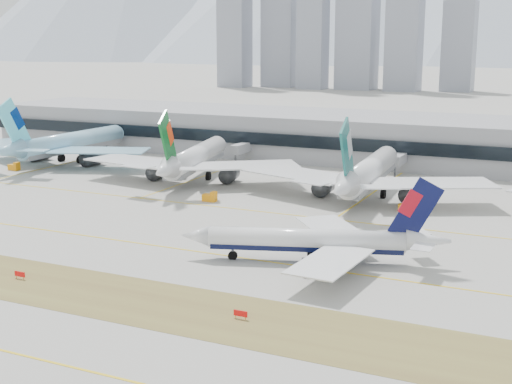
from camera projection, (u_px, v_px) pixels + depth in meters
The scene contains 12 objects.
ground at pixel (181, 241), 144.86m from camera, with size 3000.00×3000.00×0.00m, color #A19E97.
taxiing_airliner at pixel (316, 241), 130.26m from camera, with size 48.08×40.84×16.63m.
widebody_korean at pixel (68, 144), 236.03m from camera, with size 66.38×64.79×23.66m.
widebody_eva at pixel (194, 159), 206.71m from camera, with size 63.05×62.76×23.05m.
widebody_cathay at pixel (368, 174), 183.50m from camera, with size 66.28×65.00×23.68m.
terminal at pixel (353, 137), 244.94m from camera, with size 280.00×43.10×15.00m.
hold_sign_left at pixel (20, 274), 121.65m from camera, with size 2.20×0.15×1.35m.
hold_sign_right at pixel (241, 314), 104.14m from camera, with size 2.20×0.15×1.35m.
gse_c at pixel (407, 207), 169.38m from camera, with size 3.55×2.00×2.60m.
gse_b at pixel (210, 197), 180.31m from camera, with size 3.55×2.00×2.60m.
gse_a at pixel (14, 167), 223.46m from camera, with size 3.55×2.00×2.60m.
city_skyline at pixel (355, 28), 580.18m from camera, with size 342.00×49.80×140.00m.
Camera 1 is at (73.12, -119.85, 40.06)m, focal length 50.00 mm.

